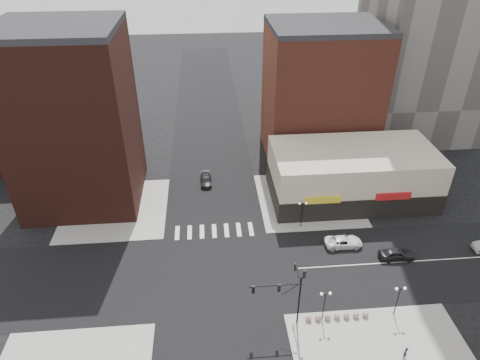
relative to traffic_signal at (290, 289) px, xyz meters
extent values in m
plane|color=black|center=(-7.24, 7.83, -4.96)|extent=(240.00, 240.00, 0.00)
cube|color=black|center=(-7.24, 7.83, -4.95)|extent=(200.00, 14.00, 0.02)
cube|color=black|center=(-7.24, 7.83, -4.95)|extent=(14.00, 200.00, 0.02)
cube|color=gray|center=(-21.74, 22.33, -4.90)|extent=(15.00, 15.00, 0.12)
cube|color=gray|center=(7.26, 22.33, -4.90)|extent=(15.00, 15.00, 0.12)
cube|color=#3A1812|center=(-26.24, 26.33, 7.54)|extent=(16.00, 15.00, 25.00)
cube|color=#3A1812|center=(-39.24, 41.83, 1.04)|extent=(20.00, 18.00, 12.00)
cube|color=brown|center=(11.76, 37.33, 6.04)|extent=(18.00, 15.00, 22.00)
cube|color=beige|center=(13.76, 22.83, -0.96)|extent=(24.00, 12.00, 8.00)
cube|color=black|center=(13.76, 22.83, -3.26)|extent=(24.20, 12.20, 3.40)
cylinder|color=black|center=(0.96, -0.37, -1.46)|extent=(0.18, 0.18, 7.00)
cylinder|color=black|center=(-1.64, -0.37, 1.04)|extent=(5.20, 0.11, 0.11)
cylinder|color=black|center=(-0.04, -0.37, 0.34)|extent=(1.72, 0.06, 1.46)
cylinder|color=black|center=(0.96, 1.13, 1.04)|extent=(0.11, 3.00, 0.11)
cube|color=black|center=(-3.84, -0.37, 0.64)|extent=(0.28, 0.18, 0.95)
sphere|color=red|center=(-3.84, -0.37, 0.94)|extent=(0.16, 0.16, 0.16)
cube|color=black|center=(-1.24, -0.37, 0.64)|extent=(0.28, 0.18, 0.95)
sphere|color=red|center=(-1.24, -0.37, 0.94)|extent=(0.16, 0.16, 0.16)
cube|color=black|center=(0.96, 2.43, 0.64)|extent=(0.18, 0.28, 0.95)
sphere|color=red|center=(0.96, 2.43, 0.94)|extent=(0.16, 0.16, 0.16)
cube|color=black|center=(1.21, -0.37, 2.34)|extent=(0.28, 0.18, 0.95)
sphere|color=red|center=(1.21, -0.37, 2.64)|extent=(0.16, 0.16, 0.16)
cylinder|color=black|center=(3.76, -0.17, -2.84)|extent=(0.11, 0.11, 4.00)
cylinder|color=black|center=(3.76, -0.17, -0.94)|extent=(0.90, 0.06, 0.06)
sphere|color=white|center=(3.31, -0.17, -0.84)|extent=(0.32, 0.32, 0.32)
sphere|color=white|center=(4.21, -0.17, -0.84)|extent=(0.32, 0.32, 0.32)
cylinder|color=black|center=(11.76, -0.17, -2.84)|extent=(0.11, 0.11, 4.00)
cylinder|color=black|center=(11.76, -0.17, -0.94)|extent=(0.90, 0.06, 0.06)
sphere|color=white|center=(11.31, -0.17, -0.84)|extent=(0.32, 0.32, 0.32)
sphere|color=white|center=(12.21, -0.17, -0.84)|extent=(0.32, 0.32, 0.32)
cylinder|color=black|center=(4.76, 15.83, -2.84)|extent=(0.11, 0.11, 4.00)
cylinder|color=black|center=(4.76, 15.83, -0.94)|extent=(0.90, 0.06, 0.06)
sphere|color=white|center=(4.31, 15.83, -0.84)|extent=(0.32, 0.32, 0.32)
sphere|color=white|center=(5.21, 15.83, -0.84)|extent=(0.32, 0.32, 0.32)
sphere|color=gray|center=(2.26, -0.17, -4.51)|extent=(0.67, 0.67, 0.67)
sphere|color=gray|center=(3.31, -0.17, -4.51)|extent=(0.67, 0.67, 0.67)
sphere|color=gray|center=(4.36, -0.17, -4.51)|extent=(0.67, 0.67, 0.67)
sphere|color=gray|center=(5.41, -0.17, -4.51)|extent=(0.67, 0.67, 0.67)
sphere|color=gray|center=(6.46, -0.17, -4.51)|extent=(0.67, 0.67, 0.67)
sphere|color=gray|center=(7.51, -0.17, -4.51)|extent=(0.67, 0.67, 0.67)
sphere|color=gray|center=(8.56, -0.17, -4.51)|extent=(0.67, 0.67, 0.67)
imported|color=white|center=(9.56, 11.52, -4.28)|extent=(4.93, 2.28, 1.37)
imported|color=black|center=(15.53, 8.55, -4.21)|extent=(4.50, 1.97, 1.51)
imported|color=black|center=(-8.24, 28.34, -4.34)|extent=(1.85, 4.35, 1.25)
imported|color=#272429|center=(10.71, -5.44, -4.09)|extent=(0.65, 0.63, 1.50)
camera|label=1|loc=(-7.75, -30.24, 32.77)|focal=32.00mm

